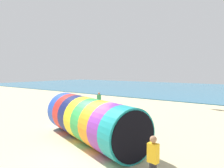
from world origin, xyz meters
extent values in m
plane|color=#CCBA8C|center=(0.00, 0.00, 0.00)|extent=(120.00, 120.00, 0.00)
cylinder|color=blue|center=(-3.89, 2.81, 1.20)|extent=(1.67, 2.58, 2.41)
cylinder|color=red|center=(-3.00, 2.50, 1.20)|extent=(1.67, 2.58, 2.41)
cylinder|color=navy|center=(-2.12, 2.19, 1.20)|extent=(1.67, 2.58, 2.41)
cylinder|color=yellow|center=(-1.23, 1.89, 1.20)|extent=(1.67, 2.58, 2.41)
cylinder|color=green|center=(-0.34, 1.58, 1.20)|extent=(1.67, 2.58, 2.41)
cylinder|color=orange|center=(0.54, 1.27, 1.20)|extent=(1.67, 2.58, 2.41)
cylinder|color=purple|center=(1.43, 0.97, 1.20)|extent=(1.67, 2.58, 2.41)
cylinder|color=teal|center=(2.32, 0.66, 1.20)|extent=(1.67, 2.58, 2.41)
cylinder|color=black|center=(2.78, 0.50, 1.20)|extent=(0.78, 2.11, 2.22)
cube|color=yellow|center=(4.16, -0.55, 1.19)|extent=(0.38, 0.26, 0.65)
sphere|color=#9E7051|center=(4.16, -0.55, 1.65)|extent=(0.23, 0.23, 0.23)
cylinder|color=black|center=(-6.67, 9.38, 0.43)|extent=(0.24, 0.24, 0.87)
cube|color=#338C4C|center=(-6.67, 9.38, 1.19)|extent=(0.38, 0.25, 0.65)
sphere|color=#9E7051|center=(-6.67, 9.38, 1.66)|extent=(0.23, 0.23, 0.23)
camera|label=1|loc=(7.35, -7.04, 3.93)|focal=35.00mm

